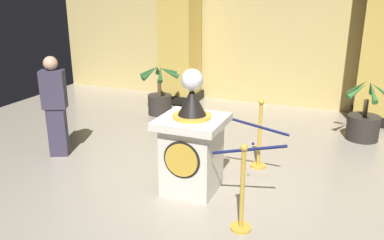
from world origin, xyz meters
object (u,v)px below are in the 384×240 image
object	(u,v)px
potted_palm_right	(364,122)
bystander_guest	(55,105)
stanchion_near	(242,201)
potted_palm_left	(160,98)
pedestal_clock	(192,145)
stanchion_far	(259,144)

from	to	relation	value
potted_palm_right	bystander_guest	distance (m)	5.26
bystander_guest	stanchion_near	bearing A→B (deg)	-15.81
potted_palm_left	potted_palm_right	world-z (taller)	potted_palm_left
pedestal_clock	potted_palm_right	bearing A→B (deg)	54.19
stanchion_near	stanchion_far	size ratio (longest dim) A/B	0.97
pedestal_clock	stanchion_near	size ratio (longest dim) A/B	1.61
potted_palm_right	stanchion_far	bearing A→B (deg)	-128.00
pedestal_clock	stanchion_near	xyz separation A→B (m)	(0.86, -0.65, -0.28)
potted_palm_left	stanchion_near	bearing A→B (deg)	-51.84
pedestal_clock	stanchion_far	size ratio (longest dim) A/B	1.55
stanchion_near	stanchion_far	xyz separation A→B (m)	(-0.21, 1.71, 0.01)
stanchion_far	potted_palm_right	xyz separation A→B (m)	(1.45, 1.85, -0.05)
pedestal_clock	stanchion_far	xyz separation A→B (m)	(0.65, 1.06, -0.26)
stanchion_far	stanchion_near	bearing A→B (deg)	-83.04
potted_palm_left	bystander_guest	distance (m)	2.72
potted_palm_left	bystander_guest	world-z (taller)	bystander_guest
stanchion_far	bystander_guest	distance (m)	3.21
stanchion_near	potted_palm_right	bearing A→B (deg)	70.84
stanchion_far	pedestal_clock	bearing A→B (deg)	-121.68
pedestal_clock	potted_palm_right	size ratio (longest dim) A/B	1.49
stanchion_near	bystander_guest	xyz separation A→B (m)	(-3.29, 0.93, 0.49)
stanchion_far	potted_palm_right	world-z (taller)	potted_palm_right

